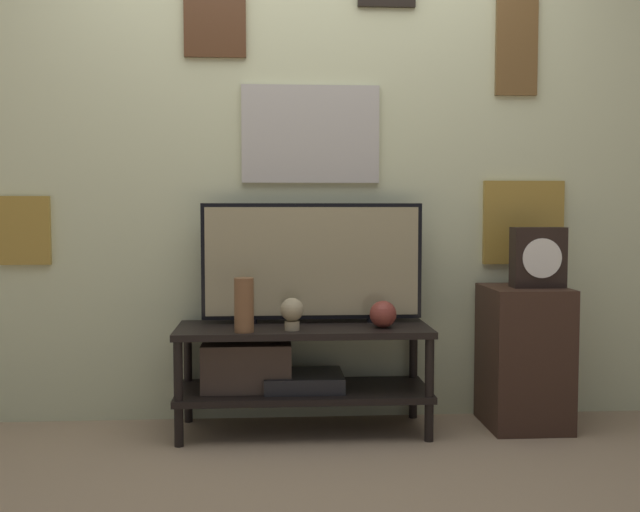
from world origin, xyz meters
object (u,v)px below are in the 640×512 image
(television, at_px, (312,261))
(vase_round_glass, at_px, (383,314))
(decorative_bust, at_px, (292,312))
(vase_tall_ceramic, at_px, (244,305))
(mantel_clock, at_px, (538,257))

(television, distance_m, vase_round_glass, 0.42)
(television, bearing_deg, decorative_bust, -116.08)
(vase_round_glass, xyz_separation_m, decorative_bust, (-0.41, -0.04, 0.02))
(television, relative_size, vase_tall_ceramic, 4.35)
(vase_round_glass, bearing_deg, vase_tall_ceramic, -172.54)
(decorative_bust, xyz_separation_m, mantel_clock, (1.14, 0.10, 0.23))
(vase_round_glass, bearing_deg, decorative_bust, -173.82)
(vase_tall_ceramic, relative_size, vase_round_glass, 1.94)
(mantel_clock, bearing_deg, vase_tall_ceramic, -174.34)
(television, bearing_deg, mantel_clock, -5.93)
(decorative_bust, bearing_deg, mantel_clock, 4.86)
(television, xyz_separation_m, vase_round_glass, (0.31, -0.16, -0.23))
(vase_tall_ceramic, relative_size, decorative_bust, 1.65)
(vase_tall_ceramic, distance_m, decorative_bust, 0.22)
(vase_tall_ceramic, xyz_separation_m, decorative_bust, (0.21, 0.04, -0.04))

